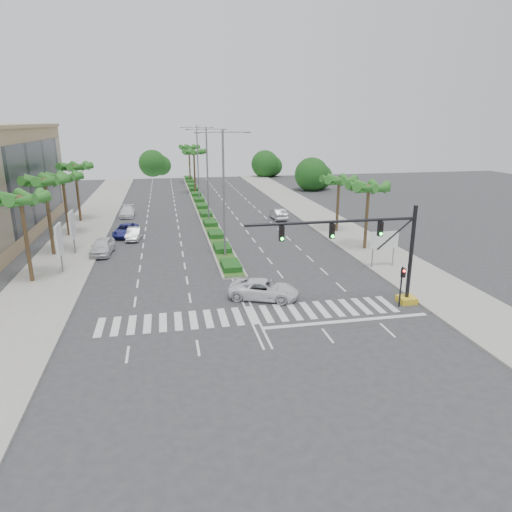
{
  "coord_description": "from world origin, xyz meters",
  "views": [
    {
      "loc": [
        -5.38,
        -28.26,
        12.78
      ],
      "look_at": [
        1.07,
        3.99,
        3.0
      ],
      "focal_mm": 32.0,
      "sensor_mm": 36.0,
      "label": 1
    }
  ],
  "objects_px": {
    "car_parked_a": "(102,246)",
    "car_parked_c": "(126,230)",
    "car_right": "(278,214)",
    "car_crossing": "(264,289)",
    "car_parked_b": "(134,234)",
    "car_parked_d": "(127,212)"
  },
  "relations": [
    {
      "from": "car_parked_a",
      "to": "car_parked_c",
      "type": "xyz_separation_m",
      "value": [
        1.71,
        7.36,
        -0.12
      ]
    },
    {
      "from": "car_parked_a",
      "to": "car_parked_b",
      "type": "xyz_separation_m",
      "value": [
        2.75,
        5.48,
        -0.14
      ]
    },
    {
      "from": "car_parked_a",
      "to": "car_parked_b",
      "type": "bearing_deg",
      "value": 68.66
    },
    {
      "from": "car_parked_c",
      "to": "car_right",
      "type": "bearing_deg",
      "value": 23.15
    },
    {
      "from": "car_parked_d",
      "to": "car_right",
      "type": "xyz_separation_m",
      "value": [
        20.08,
        -5.98,
        0.06
      ]
    },
    {
      "from": "car_parked_a",
      "to": "car_parked_c",
      "type": "bearing_deg",
      "value": 82.29
    },
    {
      "from": "car_parked_a",
      "to": "car_parked_b",
      "type": "relative_size",
      "value": 1.18
    },
    {
      "from": "car_parked_c",
      "to": "car_right",
      "type": "xyz_separation_m",
      "value": [
        19.5,
        5.55,
        0.05
      ]
    },
    {
      "from": "car_parked_d",
      "to": "car_parked_b",
      "type": "bearing_deg",
      "value": -82.98
    },
    {
      "from": "car_parked_b",
      "to": "car_parked_c",
      "type": "bearing_deg",
      "value": 124.47
    },
    {
      "from": "car_parked_c",
      "to": "car_crossing",
      "type": "height_order",
      "value": "car_crossing"
    },
    {
      "from": "car_parked_a",
      "to": "car_parked_d",
      "type": "xyz_separation_m",
      "value": [
        1.13,
        18.88,
        -0.13
      ]
    },
    {
      "from": "car_parked_a",
      "to": "car_right",
      "type": "distance_m",
      "value": 24.83
    },
    {
      "from": "car_parked_c",
      "to": "car_parked_d",
      "type": "bearing_deg",
      "value": 100.15
    },
    {
      "from": "car_parked_a",
      "to": "car_right",
      "type": "height_order",
      "value": "car_parked_a"
    },
    {
      "from": "car_crossing",
      "to": "car_right",
      "type": "bearing_deg",
      "value": 5.61
    },
    {
      "from": "car_parked_b",
      "to": "car_crossing",
      "type": "height_order",
      "value": "car_crossing"
    },
    {
      "from": "car_parked_b",
      "to": "car_right",
      "type": "relative_size",
      "value": 0.9
    },
    {
      "from": "car_right",
      "to": "car_parked_c",
      "type": "bearing_deg",
      "value": 14.49
    },
    {
      "from": "car_parked_d",
      "to": "car_crossing",
      "type": "height_order",
      "value": "car_crossing"
    },
    {
      "from": "car_parked_c",
      "to": "car_parked_b",
      "type": "bearing_deg",
      "value": -53.51
    },
    {
      "from": "car_crossing",
      "to": "car_right",
      "type": "relative_size",
      "value": 1.16
    }
  ]
}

